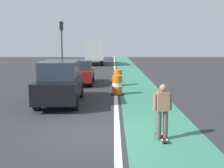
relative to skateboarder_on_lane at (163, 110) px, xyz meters
name	(u,v)px	position (x,y,z in m)	size (l,w,h in m)	color
ground_plane	(90,133)	(-2.23, 0.65, -0.91)	(100.00, 100.00, 0.00)	#2D2D30
bike_lane_strip	(135,82)	(0.17, 12.65, -0.91)	(2.50, 80.00, 0.01)	#387F60
lane_divider_stripe	(115,82)	(-1.33, 12.65, -0.91)	(0.20, 80.00, 0.01)	silver
skateboarder_on_lane	(163,110)	(0.00, 0.00, 0.00)	(0.57, 0.82, 1.69)	black
parked_suv_nearest	(61,82)	(-3.99, 5.08, 0.12)	(2.06, 4.67, 2.04)	black
parked_sedan_second	(80,72)	(-3.85, 11.36, -0.08)	(2.02, 4.15, 1.70)	maroon
traffic_barrel_front	(117,85)	(-1.24, 7.35, -0.38)	(0.73, 0.73, 1.09)	orange
traffic_barrel_mid	(118,78)	(-1.15, 10.67, -0.38)	(0.73, 0.73, 1.09)	orange
delivery_truck_down_block	(94,51)	(-4.14, 29.68, 0.94)	(2.81, 7.74, 3.23)	beige
traffic_light_corner	(62,37)	(-6.82, 20.65, 2.59)	(0.41, 0.32, 5.10)	#2D2D2D
pedestrian_crossing	(41,72)	(-6.61, 11.45, -0.05)	(0.34, 0.20, 1.61)	#33333D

